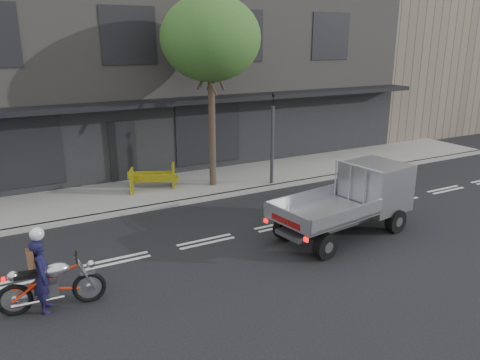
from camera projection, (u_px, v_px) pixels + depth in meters
name	position (u px, v px, depth m)	size (l,w,h in m)	color
ground	(206.00, 242.00, 12.68)	(80.00, 80.00, 0.00)	black
sidewalk	(151.00, 192.00, 16.62)	(32.00, 3.20, 0.15)	gray
kerb	(167.00, 205.00, 15.27)	(32.00, 0.20, 0.15)	gray
building_main	(100.00, 69.00, 21.05)	(26.00, 10.00, 8.00)	slate
building_neighbour	(416.00, 44.00, 29.88)	(14.00, 10.00, 10.00)	brown
street_tree	(211.00, 39.00, 15.70)	(3.40, 3.40, 6.74)	#382B21
traffic_light_pole	(272.00, 143.00, 16.95)	(0.12, 0.12, 3.50)	#2D2D30
motorcycle	(52.00, 283.00, 9.40)	(2.09, 0.61, 1.08)	black
rider	(42.00, 276.00, 9.27)	(0.56, 0.37, 1.54)	black
flatbed_ute	(366.00, 191.00, 13.34)	(4.40, 2.26, 1.95)	black
construction_barrier	(155.00, 179.00, 16.24)	(1.63, 0.65, 0.91)	yellow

